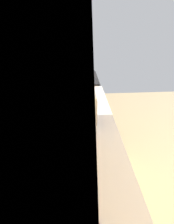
# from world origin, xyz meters

# --- Properties ---
(wall_back) EXTENTS (4.28, 0.12, 2.61)m
(wall_back) POSITION_xyz_m (0.00, 1.51, 1.30)
(wall_back) COLOR #E9BE7A
(wall_back) RESTS_ON ground_plane
(oven_range) EXTENTS (0.60, 0.65, 1.10)m
(oven_range) POSITION_xyz_m (1.57, 1.13, 0.48)
(oven_range) COLOR black
(oven_range) RESTS_ON ground_plane
(microwave) EXTENTS (0.46, 0.36, 0.28)m
(microwave) POSITION_xyz_m (0.48, 1.15, 1.07)
(microwave) COLOR white
(microwave) RESTS_ON counter_run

